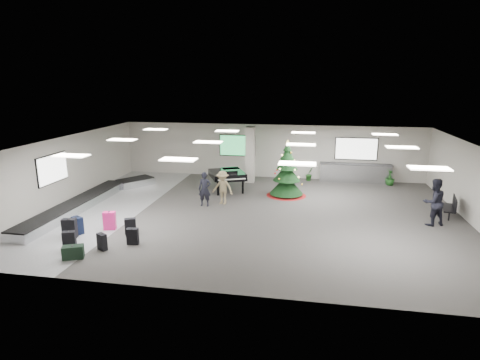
% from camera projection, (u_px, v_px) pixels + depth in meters
% --- Properties ---
extents(ground, '(18.00, 18.00, 0.00)m').
position_uv_depth(ground, '(253.00, 213.00, 17.82)').
color(ground, '#393634').
rests_on(ground, ground).
extents(room_envelope, '(18.02, 14.02, 3.21)m').
position_uv_depth(room_envelope, '(247.00, 159.00, 17.97)').
color(room_envelope, '#B5B0A5').
rests_on(room_envelope, ground).
extents(baggage_carousel, '(2.28, 9.71, 0.43)m').
position_uv_depth(baggage_carousel, '(90.00, 200.00, 19.03)').
color(baggage_carousel, silver).
rests_on(baggage_carousel, ground).
extents(service_counter, '(4.05, 0.65, 1.08)m').
position_uv_depth(service_counter, '(355.00, 173.00, 23.19)').
color(service_counter, silver).
rests_on(service_counter, ground).
extents(suitcase_0, '(0.48, 0.36, 0.68)m').
position_uv_depth(suitcase_0, '(69.00, 241.00, 13.94)').
color(suitcase_0, black).
rests_on(suitcase_0, ground).
extents(suitcase_1, '(0.43, 0.36, 0.60)m').
position_uv_depth(suitcase_1, '(102.00, 242.00, 13.93)').
color(suitcase_1, black).
rests_on(suitcase_1, ground).
extents(pink_suitcase, '(0.51, 0.36, 0.75)m').
position_uv_depth(pink_suitcase, '(110.00, 221.00, 15.81)').
color(pink_suitcase, '#F21F7E').
rests_on(pink_suitcase, ground).
extents(suitcase_3, '(0.47, 0.38, 0.65)m').
position_uv_depth(suitcase_3, '(130.00, 226.00, 15.35)').
color(suitcase_3, black).
rests_on(suitcase_3, ground).
extents(navy_suitcase, '(0.51, 0.42, 0.69)m').
position_uv_depth(navy_suitcase, '(78.00, 225.00, 15.37)').
color(navy_suitcase, black).
rests_on(navy_suitcase, ground).
extents(suitcase_5, '(0.55, 0.37, 0.77)m').
position_uv_depth(suitcase_5, '(70.00, 229.00, 14.94)').
color(suitcase_5, black).
rests_on(suitcase_5, ground).
extents(green_duffel, '(0.75, 0.57, 0.47)m').
position_uv_depth(green_duffel, '(73.00, 252.00, 13.25)').
color(green_duffel, black).
rests_on(green_duffel, ground).
extents(suitcase_7, '(0.43, 0.27, 0.61)m').
position_uv_depth(suitcase_7, '(133.00, 236.00, 14.41)').
color(suitcase_7, black).
rests_on(suitcase_7, ground).
extents(christmas_tree, '(2.03, 2.03, 2.89)m').
position_uv_depth(christmas_tree, '(287.00, 177.00, 20.35)').
color(christmas_tree, maroon).
rests_on(christmas_tree, ground).
extents(grand_piano, '(2.40, 2.66, 1.24)m').
position_uv_depth(grand_piano, '(227.00, 175.00, 21.21)').
color(grand_piano, black).
rests_on(grand_piano, ground).
extents(bench, '(0.77, 1.47, 0.89)m').
position_uv_depth(bench, '(451.00, 206.00, 17.26)').
color(bench, black).
rests_on(bench, ground).
extents(traveler_a, '(0.60, 0.41, 1.62)m').
position_uv_depth(traveler_a, '(205.00, 189.00, 18.70)').
color(traveler_a, black).
rests_on(traveler_a, ground).
extents(traveler_b, '(1.15, 0.82, 1.61)m').
position_uv_depth(traveler_b, '(223.00, 188.00, 18.99)').
color(traveler_b, '#8E7D58').
rests_on(traveler_b, ground).
extents(traveler_bench, '(1.15, 1.04, 1.94)m').
position_uv_depth(traveler_bench, '(434.00, 202.00, 16.16)').
color(traveler_bench, black).
rests_on(traveler_bench, ground).
extents(potted_plant_left, '(0.57, 0.57, 0.81)m').
position_uv_depth(potted_plant_left, '(309.00, 174.00, 23.53)').
color(potted_plant_left, '#144018').
rests_on(potted_plant_left, ground).
extents(potted_plant_right, '(0.62, 0.62, 0.87)m').
position_uv_depth(potted_plant_right, '(390.00, 178.00, 22.49)').
color(potted_plant_right, '#144018').
rests_on(potted_plant_right, ground).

